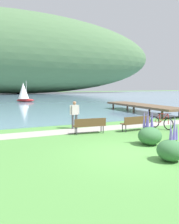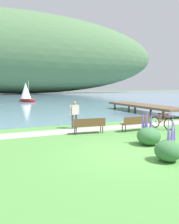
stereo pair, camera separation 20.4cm
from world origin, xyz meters
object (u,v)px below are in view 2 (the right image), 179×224
Objects in this scene: park_bench_near_camera at (89,125)px; bicycle_leaning_near_bench at (162,122)px; park_bench_further_along at (136,122)px; person_at_shoreline at (74,113)px; sailboat_nearest_to_shore at (26,92)px.

bicycle_leaning_near_bench is at bearing -4.80° from park_bench_near_camera.
park_bench_near_camera is at bearing 172.61° from park_bench_further_along.
park_bench_further_along is 3.74m from person_at_shoreline.
park_bench_further_along is at bearing -7.39° from park_bench_near_camera.
person_at_shoreline is at bearing -91.59° from sailboat_nearest_to_shore.
bicycle_leaning_near_bench is 1.03× the size of person_at_shoreline.
person_at_shoreline is (-0.23, 1.77, 0.46)m from park_bench_near_camera.
park_bench_near_camera and park_bench_further_along have the same top height.
person_at_shoreline is at bearing 144.91° from park_bench_further_along.
park_bench_near_camera is 1.02× the size of park_bench_further_along.
sailboat_nearest_to_shore is at bearing 88.99° from park_bench_near_camera.
park_bench_further_along is at bearing -35.09° from person_at_shoreline.
person_at_shoreline reaches higher than bicycle_leaning_near_bench.
bicycle_leaning_near_bench is at bearing -81.44° from sailboat_nearest_to_shore.
park_bench_near_camera is at bearing -91.01° from sailboat_nearest_to_shore.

